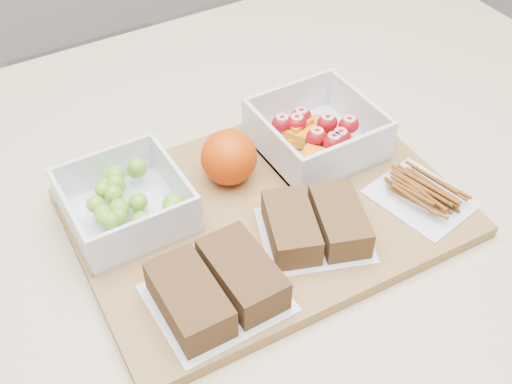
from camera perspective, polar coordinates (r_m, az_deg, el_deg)
cutting_board at (r=0.73m, az=0.91°, el=-1.83°), size 0.43×0.31×0.02m
grape_container at (r=0.72m, az=-11.47°, el=-0.84°), size 0.13×0.13×0.05m
fruit_container at (r=0.80m, az=5.38°, el=5.15°), size 0.14×0.14×0.06m
orange at (r=0.74m, az=-2.44°, el=3.10°), size 0.07×0.07×0.07m
sandwich_bag_left at (r=0.63m, az=-3.55°, el=-8.44°), size 0.13×0.12×0.04m
sandwich_bag_center at (r=0.69m, az=5.29°, el=-2.89°), size 0.14×0.14×0.04m
pretzel_bag at (r=0.76m, az=14.59°, el=0.06°), size 0.11×0.12×0.02m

